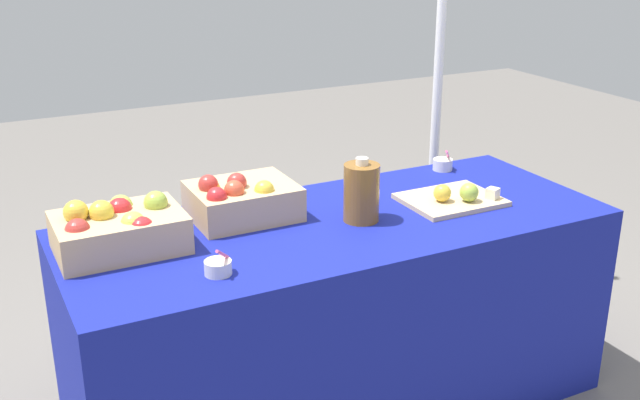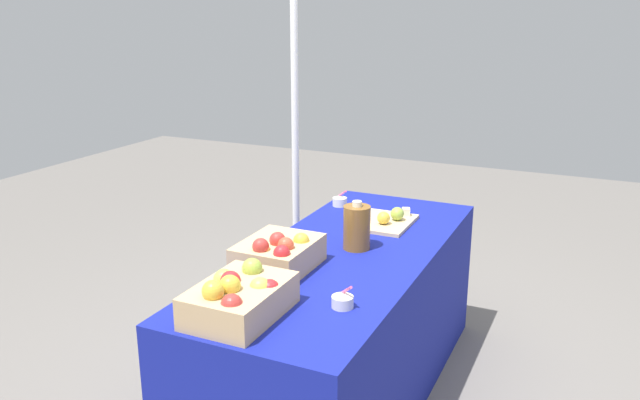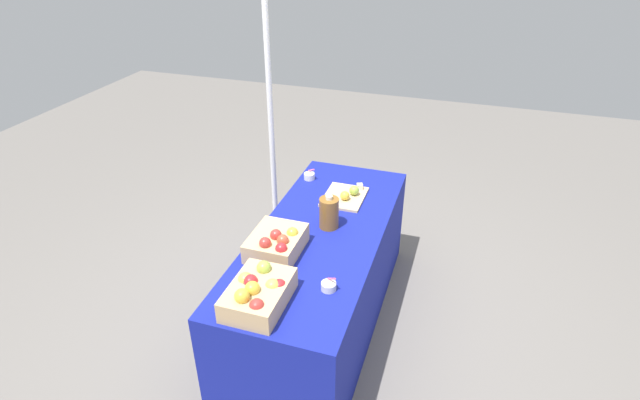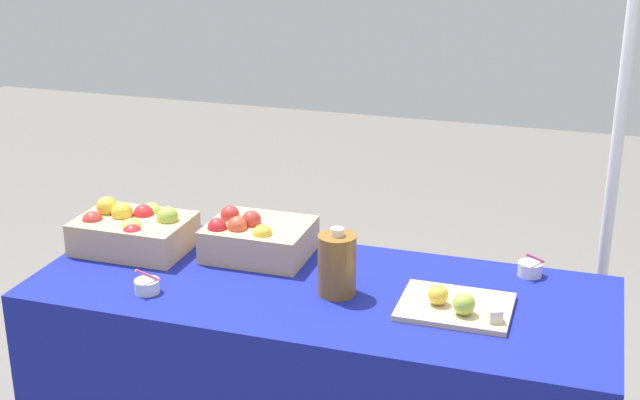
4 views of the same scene
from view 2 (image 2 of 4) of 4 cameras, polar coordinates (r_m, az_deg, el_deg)
The scene contains 9 objects.
ground_plane at distance 3.24m, azimuth 2.00°, elevation -16.92°, with size 10.00×10.00×0.00m, color slate.
table at distance 3.06m, azimuth 2.07°, elevation -11.12°, with size 1.90×0.76×0.74m, color navy.
apple_crate_left at distance 2.32m, azimuth -7.16°, elevation -8.51°, with size 0.39×0.28×0.18m.
apple_crate_middle at distance 2.71m, azimuth -3.71°, elevation -4.74°, with size 0.35×0.29×0.17m.
cutting_board_front at distance 3.28m, azimuth 5.88°, elevation -1.80°, with size 0.34×0.27×0.09m.
sample_bowl_near at distance 2.38m, azimuth 2.02°, elevation -8.97°, with size 0.08×0.09×0.10m.
sample_bowl_mid at distance 3.57m, azimuth 1.78°, elevation -0.14°, with size 0.09×0.09×0.10m.
cider_jug at distance 2.92m, azimuth 3.28°, elevation -2.42°, with size 0.12×0.12×0.23m.
tent_pole at distance 3.86m, azimuth -2.22°, elevation 6.37°, with size 0.04×0.04×2.21m, color white.
Camera 2 is at (-2.50, -1.04, 1.79)m, focal length 36.11 mm.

